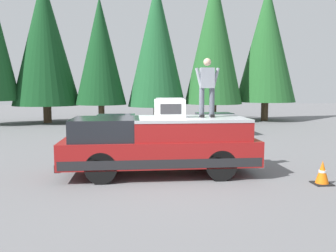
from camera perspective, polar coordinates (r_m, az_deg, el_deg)
The scene contains 12 objects.
ground_plane at distance 9.95m, azimuth -1.76°, elevation -8.28°, with size 90.00×90.00×0.00m, color slate.
pickup_truck at distance 10.08m, azimuth -1.38°, elevation -3.02°, with size 2.01×5.54×1.65m.
compressor_unit at distance 10.03m, azimuth 0.27°, elevation 2.99°, with size 0.65×0.84×0.56m.
person_on_truck_bed at distance 10.17m, azimuth 6.39°, elevation 6.52°, with size 0.29×0.72×1.69m.
parked_car_silver at distance 18.99m, azimuth 7.30°, elevation 0.39°, with size 1.64×4.10×1.16m.
parked_car_grey at distance 17.88m, azimuth -8.66°, elevation 0.01°, with size 1.64×4.10×1.16m.
traffic_cone at distance 9.99m, azimuth 23.89°, elevation -7.07°, with size 0.47×0.47×0.62m.
conifer_far_left at distance 28.06m, azimuth 15.80°, elevation 12.84°, with size 4.47×4.47×10.27m.
conifer_left at distance 26.09m, azimuth 7.51°, elevation 13.91°, with size 4.19×4.19×10.70m.
conifer_center_left at distance 25.57m, azimuth -1.86°, elevation 13.27°, with size 4.18×4.18×10.10m.
conifer_center_right at distance 25.36m, azimuth -11.01°, elevation 11.89°, with size 3.55×3.55×8.79m.
conifer_right at distance 26.76m, azimuth -19.49°, elevation 12.92°, with size 4.71×4.71×10.31m.
Camera 1 is at (-9.61, 0.66, 2.49)m, focal length 37.33 mm.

